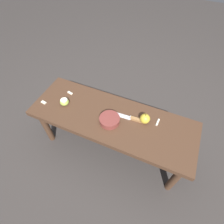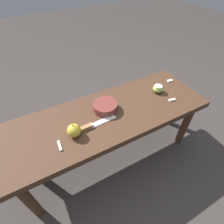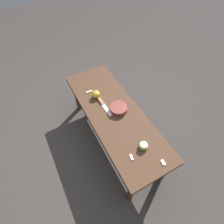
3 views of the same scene
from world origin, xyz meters
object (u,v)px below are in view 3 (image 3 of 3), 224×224
(knife, at_px, (102,103))
(bowl, at_px, (118,109))
(apple_whole, at_px, (96,94))
(wooden_bench, at_px, (114,116))
(apple_cut, at_px, (143,146))

(knife, bearing_deg, bowl, 29.43)
(knife, height_order, apple_whole, apple_whole)
(wooden_bench, bearing_deg, apple_whole, -165.74)
(wooden_bench, height_order, knife, knife)
(wooden_bench, relative_size, apple_whole, 15.18)
(wooden_bench, xyz_separation_m, bowl, (-0.00, 0.04, 0.08))
(bowl, bearing_deg, wooden_bench, -87.56)
(wooden_bench, distance_m, apple_cut, 0.39)
(bowl, bearing_deg, knife, -147.69)
(wooden_bench, distance_m, bowl, 0.09)
(apple_whole, bearing_deg, knife, 8.36)
(wooden_bench, bearing_deg, knife, -162.12)
(knife, relative_size, apple_whole, 3.08)
(wooden_bench, bearing_deg, bowl, 92.44)
(wooden_bench, height_order, bowl, bowl)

